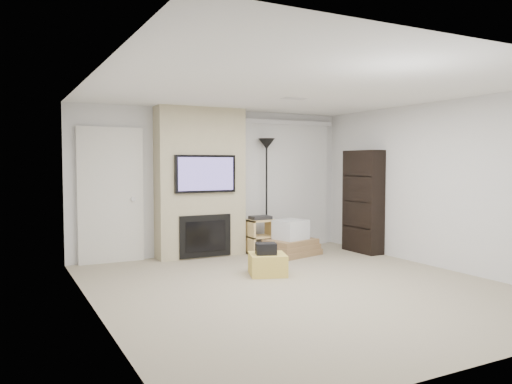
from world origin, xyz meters
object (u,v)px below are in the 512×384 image
box_stack (291,242)px  av_stand (260,234)px  floor_lamp (267,163)px  bookshelf (363,201)px  ottoman (268,264)px

box_stack → av_stand: bearing=136.7°
floor_lamp → box_stack: floor_lamp is taller
box_stack → bookshelf: size_ratio=0.58×
ottoman → av_stand: bearing=65.4°
av_stand → box_stack: av_stand is taller
floor_lamp → bookshelf: 1.84m
box_stack → bookshelf: (1.29, -0.33, 0.67)m
ottoman → floor_lamp: 2.43m
bookshelf → floor_lamp: bearing=147.9°
ottoman → floor_lamp: (0.93, 1.72, 1.44)m
floor_lamp → box_stack: (0.16, -0.58, -1.36)m
av_stand → box_stack: bearing=-43.3°
floor_lamp → box_stack: 1.48m
floor_lamp → av_stand: 1.28m
av_stand → bookshelf: size_ratio=0.37×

